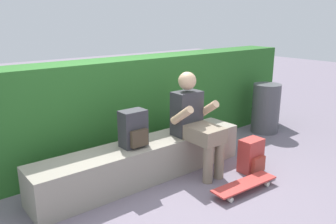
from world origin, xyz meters
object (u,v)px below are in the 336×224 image
Objects in this scene: backpack_on_bench at (134,129)px; trash_bin at (266,108)px; bench_main at (145,160)px; backpack_on_ground at (251,156)px; skateboard_near_person at (244,185)px; person_skater at (195,120)px.

backpack_on_bench reaches higher than trash_bin.
trash_bin is (2.43, 0.14, 0.18)m from bench_main.
backpack_on_bench is 1.45m from backpack_on_ground.
skateboard_near_person is 2.11m from trash_bin.
bench_main is 0.43m from backpack_on_bench.
skateboard_near_person is (0.63, -0.92, -0.14)m from bench_main.
skateboard_near_person is at bearing -149.24° from backpack_on_ground.
backpack_on_bench is 0.52× the size of trash_bin.
bench_main is 3.20× the size of skateboard_near_person.
skateboard_near_person is 2.02× the size of backpack_on_bench.
person_skater is at bearing -169.43° from trash_bin.
skateboard_near_person is 1.31m from backpack_on_bench.
trash_bin reaches higher than bench_main.
person_skater is 1.45× the size of skateboard_near_person.
backpack_on_bench is at bearing -176.33° from bench_main.
backpack_on_bench reaches higher than bench_main.
backpack_on_bench is (-0.15, -0.01, 0.41)m from bench_main.
bench_main is 1.26m from backpack_on_ground.
backpack_on_ground is at bearing -27.59° from backpack_on_bench.
backpack_on_ground is at bearing -149.84° from trash_bin.
backpack_on_ground is at bearing 30.76° from skateboard_near_person.
trash_bin is (1.80, 1.05, 0.31)m from skateboard_near_person.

